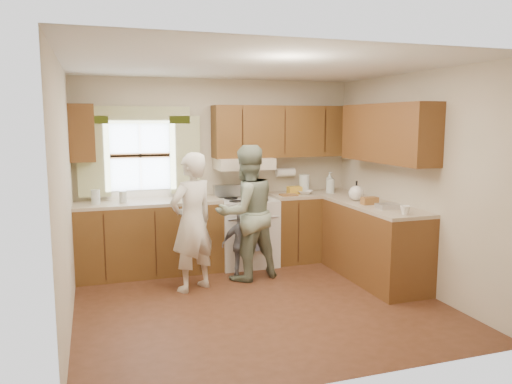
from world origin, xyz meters
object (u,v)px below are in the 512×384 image
object	(u,v)px
woman_left	(192,222)
woman_right	(247,213)
stove	(246,231)
child	(243,245)

from	to	relation	value
woman_left	woman_right	size ratio (longest dim) A/B	0.96
stove	child	size ratio (longest dim) A/B	1.23
woman_right	child	bearing A→B (deg)	-13.58
woman_right	child	xyz separation A→B (m)	(-0.05, 0.00, -0.40)
child	woman_right	bearing A→B (deg)	-166.55
woman_left	child	size ratio (longest dim) A/B	1.84
stove	woman_left	distance (m)	1.24
stove	child	distance (m)	0.63
stove	child	xyz separation A→B (m)	(-0.23, -0.59, -0.03)
woman_left	woman_right	distance (m)	0.75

